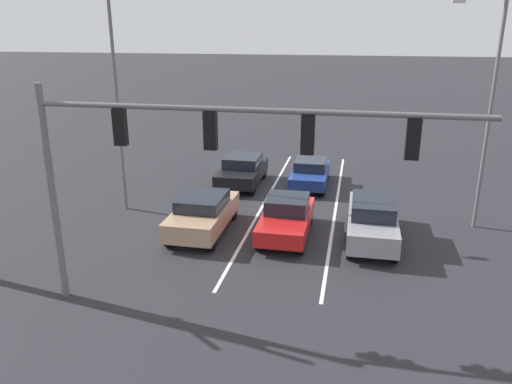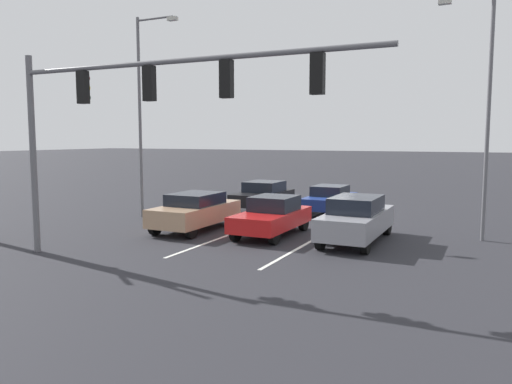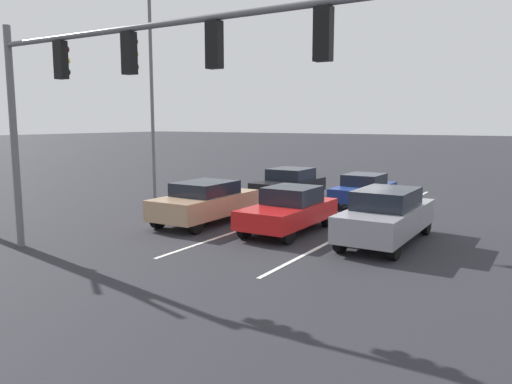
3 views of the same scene
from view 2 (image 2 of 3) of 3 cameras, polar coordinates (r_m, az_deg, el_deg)
ground_plane at (r=24.50m, az=7.79°, el=-2.48°), size 240.00×240.00×0.00m
lane_stripe_left_divider at (r=21.76m, az=9.86°, el=-3.59°), size 0.12×16.82×0.01m
lane_stripe_center_divider at (r=22.82m, az=2.09°, el=-3.05°), size 0.12×16.82×0.01m
car_gray_leftlane_front at (r=17.98m, az=11.41°, el=-2.99°), size 1.75×4.70×1.63m
car_red_midlane_front at (r=18.84m, az=1.85°, el=-2.74°), size 1.75×4.11×1.47m
car_tan_rightlane_front at (r=20.06m, az=-6.94°, el=-2.13°), size 1.88×4.26×1.49m
car_black_rightlane_second at (r=25.42m, az=0.82°, el=-0.38°), size 1.92×4.02×1.46m
car_navy_midlane_second at (r=24.75m, az=8.45°, el=-0.78°), size 1.72×4.08×1.35m
traffic_signal_gantry at (r=14.60m, az=-13.87°, el=10.01°), size 11.36×0.37×6.22m
street_lamp_right_shoulder at (r=23.62m, az=-12.74°, el=9.76°), size 2.19×0.24×9.07m
street_lamp_left_shoulder at (r=19.43m, az=24.54°, el=9.49°), size 1.87×0.24×8.72m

